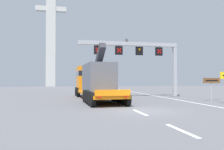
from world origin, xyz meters
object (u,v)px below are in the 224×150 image
(heavy_haul_truck_orange, at_px, (94,80))
(tourist_info_sign_brown, at_px, (212,83))
(bridge_pylon_distant, at_px, (51,23))
(overhead_lane_gantry, at_px, (141,52))

(heavy_haul_truck_orange, height_order, tourist_info_sign_brown, heavy_haul_truck_orange)
(tourist_info_sign_brown, distance_m, bridge_pylon_distant, 57.80)
(overhead_lane_gantry, height_order, bridge_pylon_distant, bridge_pylon_distant)
(bridge_pylon_distant, bearing_deg, overhead_lane_gantry, -74.40)
(heavy_haul_truck_orange, distance_m, bridge_pylon_distant, 50.92)
(overhead_lane_gantry, relative_size, bridge_pylon_distant, 0.32)
(heavy_haul_truck_orange, bearing_deg, overhead_lane_gantry, 13.19)
(heavy_haul_truck_orange, relative_size, tourist_info_sign_brown, 6.41)
(heavy_haul_truck_orange, height_order, bridge_pylon_distant, bridge_pylon_distant)
(bridge_pylon_distant, bearing_deg, tourist_info_sign_brown, -71.12)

